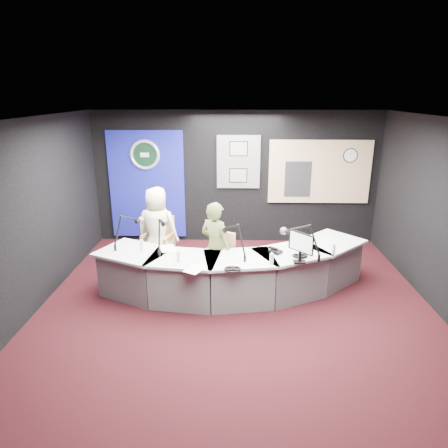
{
  "coord_description": "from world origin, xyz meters",
  "views": [
    {
      "loc": [
        -0.05,
        -5.34,
        3.12
      ],
      "look_at": [
        -0.2,
        0.8,
        1.1
      ],
      "focal_mm": 32.0,
      "sensor_mm": 36.0,
      "label": 1
    }
  ],
  "objects_px": {
    "person_woman": "(215,247)",
    "broadcast_desk": "(233,271)",
    "armchair_right": "(216,261)",
    "person_man": "(157,228)",
    "armchair_left": "(158,241)"
  },
  "relations": [
    {
      "from": "person_woman",
      "to": "broadcast_desk",
      "type": "bearing_deg",
      "value": -167.41
    },
    {
      "from": "broadcast_desk",
      "to": "person_woman",
      "type": "bearing_deg",
      "value": 158.66
    },
    {
      "from": "armchair_right",
      "to": "person_man",
      "type": "bearing_deg",
      "value": 170.4
    },
    {
      "from": "armchair_left",
      "to": "person_woman",
      "type": "height_order",
      "value": "person_woman"
    },
    {
      "from": "armchair_left",
      "to": "person_woman",
      "type": "distance_m",
      "value": 1.44
    },
    {
      "from": "armchair_left",
      "to": "broadcast_desk",
      "type": "bearing_deg",
      "value": -19.78
    },
    {
      "from": "armchair_left",
      "to": "person_man",
      "type": "height_order",
      "value": "person_man"
    },
    {
      "from": "armchair_right",
      "to": "armchair_left",
      "type": "bearing_deg",
      "value": 170.4
    },
    {
      "from": "person_man",
      "to": "armchair_left",
      "type": "bearing_deg",
      "value": -0.0
    },
    {
      "from": "broadcast_desk",
      "to": "person_man",
      "type": "relative_size",
      "value": 2.93
    },
    {
      "from": "broadcast_desk",
      "to": "person_man",
      "type": "xyz_separation_m",
      "value": [
        -1.39,
        0.99,
        0.39
      ]
    },
    {
      "from": "armchair_left",
      "to": "armchair_right",
      "type": "height_order",
      "value": "armchair_left"
    },
    {
      "from": "broadcast_desk",
      "to": "person_man",
      "type": "bearing_deg",
      "value": 144.51
    },
    {
      "from": "armchair_right",
      "to": "person_woman",
      "type": "relative_size",
      "value": 0.67
    },
    {
      "from": "armchair_right",
      "to": "person_woman",
      "type": "distance_m",
      "value": 0.25
    }
  ]
}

